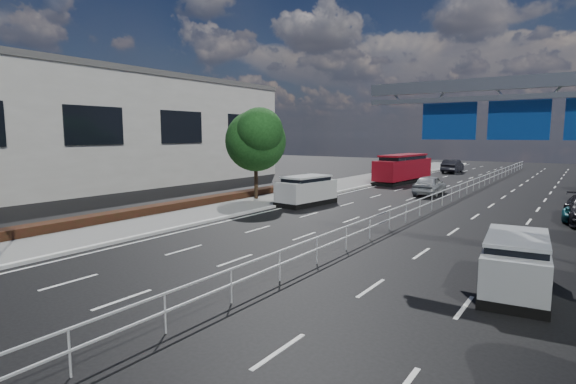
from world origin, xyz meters
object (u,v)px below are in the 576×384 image
Objects in this scene: white_minivan at (306,191)px; near_car_silver at (430,185)px; red_bus at (403,168)px; silver_minivan at (516,264)px; near_car_dark at (452,166)px; overhead_gantry at (542,111)px.

white_minivan is 11.37m from near_car_silver.
silver_minivan is (14.06, -29.09, -0.61)m from red_bus.
white_minivan is at bearing -86.84° from red_bus.
near_car_silver is 23.26m from near_car_dark.
white_minivan is (-14.60, 8.26, -4.63)m from overhead_gantry.
near_car_silver is at bearing 116.60° from overhead_gantry.
red_bus is at bearing 109.75° from silver_minivan.
near_car_silver is at bearing 68.43° from white_minivan.
red_bus is 14.97m from near_car_dark.
white_minivan is 18.22m from silver_minivan.
overhead_gantry is 2.02× the size of near_car_dark.
silver_minivan is at bearing 111.15° from near_car_silver.
near_car_silver is (-9.13, 18.23, -4.82)m from overhead_gantry.
red_bus reaches higher than near_car_silver.
white_minivan is 1.09× the size of silver_minivan.
near_car_silver is 1.05× the size of silver_minivan.
red_bus is 2.18× the size of silver_minivan.
overhead_gantry is 5.54m from silver_minivan.
overhead_gantry is at bearing 106.64° from near_car_dark.
overhead_gantry is at bearing 80.44° from silver_minivan.
red_bus is 32.32m from silver_minivan.
silver_minivan is (14.42, -11.13, -0.11)m from white_minivan.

